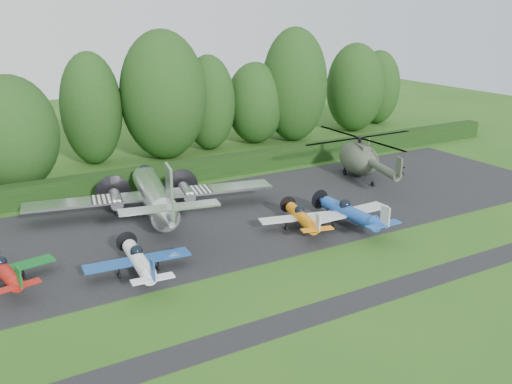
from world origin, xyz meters
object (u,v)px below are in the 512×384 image
sign_board (356,144)px  helicopter (359,156)px  transport_plane (155,196)px  light_plane_white (139,261)px  light_plane_orange (302,217)px  light_plane_blue (350,213)px  light_plane_red (4,271)px

sign_board → helicopter: bearing=-135.7°
transport_plane → light_plane_white: size_ratio=2.84×
helicopter → sign_board: helicopter is taller
sign_board → light_plane_orange: bearing=-147.6°
helicopter → light_plane_orange: bearing=-160.8°
transport_plane → helicopter: bearing=-9.7°
transport_plane → light_plane_orange: (8.68, -8.27, -0.80)m
light_plane_blue → light_plane_red: bearing=174.2°
transport_plane → light_plane_red: size_ratio=3.08×
transport_plane → light_plane_white: bearing=-127.5°
light_plane_white → transport_plane: bearing=59.2°
light_plane_blue → sign_board: light_plane_blue is taller
light_plane_orange → light_plane_blue: bearing=-36.2°
light_plane_white → light_plane_blue: bearing=-5.1°
light_plane_orange → helicopter: helicopter is taller
transport_plane → light_plane_orange: size_ratio=3.03×
light_plane_red → light_plane_white: bearing=-11.6°
light_plane_orange → sign_board: (18.12, 15.68, 0.32)m
light_plane_white → light_plane_orange: bearing=1.1°
light_plane_red → light_plane_blue: light_plane_blue is taller
light_plane_white → helicopter: 28.33m
light_plane_red → sign_board: 41.59m
light_plane_orange → helicopter: (12.97, 8.91, 1.19)m
light_plane_red → helicopter: (33.96, 7.40, 1.21)m
transport_plane → light_plane_orange: transport_plane is taller
light_plane_orange → light_plane_white: bearing=172.4°
light_plane_white → helicopter: helicopter is taller
transport_plane → light_plane_blue: size_ratio=2.52×
light_plane_red → light_plane_white: light_plane_white is taller
transport_plane → sign_board: size_ratio=5.78×
light_plane_blue → light_plane_orange: bearing=158.4°
helicopter → transport_plane: bearing=166.4°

